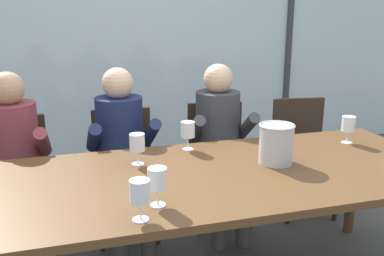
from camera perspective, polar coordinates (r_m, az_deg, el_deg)
The scene contains 18 objects.
ground at distance 3.45m, azimuth -3.09°, elevation -11.71°, with size 14.00×14.00×0.00m, color #4C4742.
window_glass_panel at distance 4.54m, azimuth -7.77°, elevation 11.93°, with size 7.83×0.03×2.60m, color silver.
window_mullion_right at distance 5.09m, azimuth 12.73°, elevation 12.09°, with size 0.06×0.06×2.60m, color #38383D.
hillside_vineyard at distance 8.23m, azimuth -11.72°, elevation 11.50°, with size 13.83×2.40×2.07m, color #477A38.
dining_table at distance 2.28m, azimuth 2.48°, elevation -7.44°, with size 2.63×1.04×0.75m.
chair_near_curtain at distance 3.10m, azimuth -22.17°, elevation -5.66°, with size 0.48×0.48×0.88m.
chair_left_of_center at distance 3.12m, azimuth -9.02°, elevation -4.50°, with size 0.46×0.46×0.88m.
chair_center at distance 3.29m, azimuth 3.33°, elevation -3.30°, with size 0.49×0.49×0.88m.
chair_right_of_center at distance 3.55m, azimuth 14.27°, elevation -2.34°, with size 0.50×0.50×0.88m.
person_maroon_top at distance 2.94m, azimuth -22.65°, elevation -3.28°, with size 0.47×0.62×1.20m.
person_navy_polo at distance 2.93m, azimuth -9.23°, elevation -2.27°, with size 0.47×0.62×1.20m.
person_charcoal_jacket at distance 3.09m, azimuth 3.75°, elevation -1.17°, with size 0.49×0.63×1.20m.
ice_bucket_primary at distance 2.41m, azimuth 11.11°, elevation -1.99°, with size 0.20×0.20×0.22m.
wine_glass_by_left_taster at distance 2.89m, azimuth 20.03°, elevation 0.37°, with size 0.08×0.08×0.17m.
wine_glass_near_bucket at distance 1.75m, azimuth -6.93°, elevation -8.59°, with size 0.08×0.08×0.17m.
wine_glass_center_pour at distance 1.86m, azimuth -4.61°, elevation -6.93°, with size 0.08×0.08×0.17m.
wine_glass_by_right_taster at distance 2.59m, azimuth -0.55°, elevation -0.38°, with size 0.08×0.08×0.17m.
wine_glass_spare_empty at distance 2.36m, azimuth -7.28°, elevation -2.11°, with size 0.08×0.08×0.17m.
Camera 1 is at (-0.68, -1.99, 1.58)m, focal length 40.22 mm.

